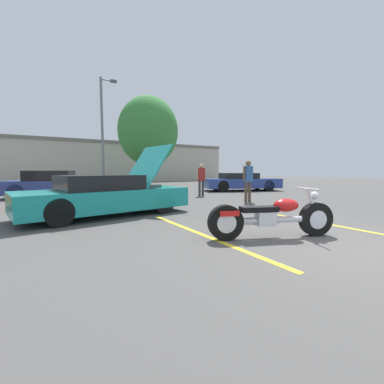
{
  "coord_description": "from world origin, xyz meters",
  "views": [
    {
      "loc": [
        -4.52,
        -2.32,
        1.32
      ],
      "look_at": [
        -1.4,
        2.89,
        0.8
      ],
      "focal_mm": 24.0,
      "sensor_mm": 36.0,
      "label": 1
    }
  ],
  "objects_px": {
    "parked_car_mid_row": "(54,185)",
    "spectator_by_show_car": "(201,177)",
    "light_pole": "(103,128)",
    "tree_background": "(148,131)",
    "parked_car_right_row": "(241,182)",
    "show_car_hood_open": "(107,195)",
    "motorcycle": "(272,217)",
    "spectator_near_motorcycle": "(248,177)"
  },
  "relations": [
    {
      "from": "parked_car_mid_row",
      "to": "spectator_by_show_car",
      "type": "xyz_separation_m",
      "value": [
        6.51,
        -3.05,
        0.35
      ]
    },
    {
      "from": "parked_car_mid_row",
      "to": "spectator_by_show_car",
      "type": "bearing_deg",
      "value": -7.71
    },
    {
      "from": "light_pole",
      "to": "tree_background",
      "type": "distance_m",
      "value": 4.28
    },
    {
      "from": "light_pole",
      "to": "parked_car_right_row",
      "type": "height_order",
      "value": "light_pole"
    },
    {
      "from": "parked_car_mid_row",
      "to": "spectator_by_show_car",
      "type": "relative_size",
      "value": 2.85
    },
    {
      "from": "tree_background",
      "to": "parked_car_right_row",
      "type": "relative_size",
      "value": 1.48
    },
    {
      "from": "parked_car_right_row",
      "to": "tree_background",
      "type": "bearing_deg",
      "value": 128.99
    },
    {
      "from": "tree_background",
      "to": "spectator_by_show_car",
      "type": "height_order",
      "value": "tree_background"
    },
    {
      "from": "tree_background",
      "to": "spectator_by_show_car",
      "type": "xyz_separation_m",
      "value": [
        -1.11,
        -10.08,
        -3.69
      ]
    },
    {
      "from": "parked_car_right_row",
      "to": "spectator_by_show_car",
      "type": "bearing_deg",
      "value": -138.8
    },
    {
      "from": "show_car_hood_open",
      "to": "parked_car_right_row",
      "type": "bearing_deg",
      "value": 18.24
    },
    {
      "from": "motorcycle",
      "to": "parked_car_mid_row",
      "type": "height_order",
      "value": "parked_car_mid_row"
    },
    {
      "from": "show_car_hood_open",
      "to": "parked_car_mid_row",
      "type": "relative_size",
      "value": 1.05
    },
    {
      "from": "spectator_near_motorcycle",
      "to": "parked_car_mid_row",
      "type": "bearing_deg",
      "value": 137.78
    },
    {
      "from": "light_pole",
      "to": "show_car_hood_open",
      "type": "distance_m",
      "value": 12.85
    },
    {
      "from": "tree_background",
      "to": "parked_car_right_row",
      "type": "bearing_deg",
      "value": -70.94
    },
    {
      "from": "tree_background",
      "to": "parked_car_right_row",
      "type": "distance_m",
      "value": 9.89
    },
    {
      "from": "motorcycle",
      "to": "spectator_near_motorcycle",
      "type": "xyz_separation_m",
      "value": [
        3.54,
        4.44,
        0.61
      ]
    },
    {
      "from": "spectator_by_show_car",
      "to": "show_car_hood_open",
      "type": "bearing_deg",
      "value": -148.42
    },
    {
      "from": "parked_car_right_row",
      "to": "spectator_by_show_car",
      "type": "relative_size",
      "value": 3.14
    },
    {
      "from": "tree_background",
      "to": "spectator_near_motorcycle",
      "type": "distance_m",
      "value": 13.72
    },
    {
      "from": "light_pole",
      "to": "show_car_hood_open",
      "type": "relative_size",
      "value": 1.63
    },
    {
      "from": "spectator_near_motorcycle",
      "to": "motorcycle",
      "type": "bearing_deg",
      "value": -128.51
    },
    {
      "from": "parked_car_right_row",
      "to": "spectator_near_motorcycle",
      "type": "bearing_deg",
      "value": -108.87
    },
    {
      "from": "motorcycle",
      "to": "show_car_hood_open",
      "type": "distance_m",
      "value": 4.75
    },
    {
      "from": "motorcycle",
      "to": "parked_car_mid_row",
      "type": "bearing_deg",
      "value": 127.6
    },
    {
      "from": "motorcycle",
      "to": "spectator_by_show_car",
      "type": "bearing_deg",
      "value": 87.21
    },
    {
      "from": "spectator_near_motorcycle",
      "to": "spectator_by_show_car",
      "type": "distance_m",
      "value": 3.13
    },
    {
      "from": "parked_car_mid_row",
      "to": "spectator_near_motorcycle",
      "type": "bearing_deg",
      "value": -24.87
    },
    {
      "from": "tree_background",
      "to": "spectator_by_show_car",
      "type": "bearing_deg",
      "value": -96.27
    },
    {
      "from": "motorcycle",
      "to": "show_car_hood_open",
      "type": "height_order",
      "value": "show_car_hood_open"
    },
    {
      "from": "motorcycle",
      "to": "show_car_hood_open",
      "type": "bearing_deg",
      "value": 137.86
    },
    {
      "from": "tree_background",
      "to": "spectator_by_show_car",
      "type": "distance_m",
      "value": 10.79
    },
    {
      "from": "parked_car_right_row",
      "to": "spectator_by_show_car",
      "type": "xyz_separation_m",
      "value": [
        -4.05,
        -1.58,
        0.41
      ]
    },
    {
      "from": "motorcycle",
      "to": "parked_car_right_row",
      "type": "relative_size",
      "value": 0.48
    },
    {
      "from": "motorcycle",
      "to": "parked_car_mid_row",
      "type": "distance_m",
      "value": 11.09
    },
    {
      "from": "parked_car_mid_row",
      "to": "spectator_by_show_car",
      "type": "height_order",
      "value": "spectator_by_show_car"
    },
    {
      "from": "light_pole",
      "to": "tree_background",
      "type": "height_order",
      "value": "light_pole"
    },
    {
      "from": "light_pole",
      "to": "spectator_near_motorcycle",
      "type": "height_order",
      "value": "light_pole"
    },
    {
      "from": "tree_background",
      "to": "show_car_hood_open",
      "type": "height_order",
      "value": "tree_background"
    },
    {
      "from": "show_car_hood_open",
      "to": "spectator_near_motorcycle",
      "type": "relative_size",
      "value": 2.86
    },
    {
      "from": "tree_background",
      "to": "spectator_near_motorcycle",
      "type": "xyz_separation_m",
      "value": [
        -0.83,
        -13.2,
        -3.64
      ]
    }
  ]
}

